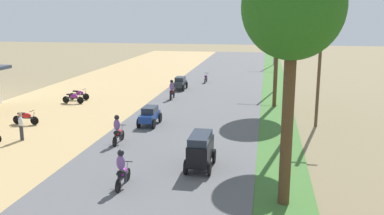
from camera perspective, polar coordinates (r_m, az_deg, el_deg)
The scene contains 17 objects.
parked_motorbike_fourth at distance 29.59m, azimuth -21.43°, elevation -1.20°, with size 1.80×0.54×0.94m.
parked_motorbike_fifth at distance 35.28m, azimuth -15.67°, elevation 1.32°, with size 1.80×0.54×0.94m.
parked_motorbike_sixth at distance 36.62m, azimuth -14.93°, elevation 1.77°, with size 1.80×0.54×0.94m.
pedestrian_on_shoulder at distance 25.96m, azimuth -22.01°, elevation -2.16°, with size 0.43×0.41×1.62m.
median_tree_nearest at distance 15.44m, azimuth 13.43°, elevation 12.71°, with size 3.60×3.60×9.19m.
median_tree_second at distance 23.54m, azimuth 13.13°, elevation 13.94°, with size 2.91×2.91×9.43m.
median_tree_third at distance 32.79m, azimuth 11.51°, elevation 12.72°, with size 3.77×3.77×9.55m.
streetlamp_near at distance 40.47m, azimuth 11.50°, elevation 8.68°, with size 3.16×0.20×7.84m.
streetlamp_mid at distance 60.40m, azimuth 11.09°, elevation 10.16°, with size 3.16×0.20×8.34m.
utility_pole_near at distance 27.78m, azimuth 16.80°, elevation 6.17°, with size 1.80×0.20×8.25m.
car_van_black at distance 19.68m, azimuth 1.15°, elevation -5.59°, with size 1.19×2.41×1.67m.
car_sedan_blue at distance 27.45m, azimuth -5.70°, elevation -1.00°, with size 1.10×2.26×1.19m.
car_sedan_charcoal at distance 40.09m, azimuth -1.62°, elevation 3.38°, with size 1.10×2.26×1.19m.
motorbike_foreground_rider at distance 17.92m, azimuth -9.37°, elevation -8.20°, with size 0.54×1.80×1.66m.
motorbike_ahead_second at distance 23.74m, azimuth -9.93°, elevation -3.01°, with size 0.54×1.80×1.66m.
motorbike_ahead_third at distance 35.56m, azimuth -2.70°, elevation 2.37°, with size 0.54×1.80×1.66m.
motorbike_ahead_fourth at distance 44.20m, azimuth 1.89°, elevation 4.02°, with size 0.54×1.80×0.94m.
Camera 1 is at (4.80, -9.14, 7.17)m, focal length 39.69 mm.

